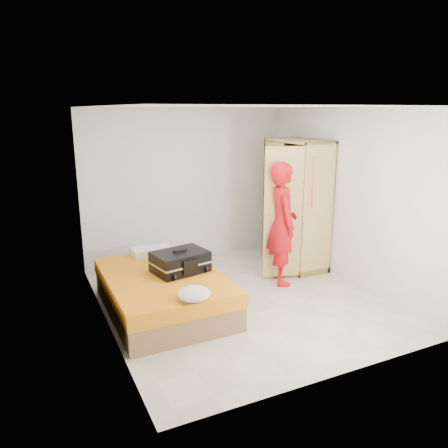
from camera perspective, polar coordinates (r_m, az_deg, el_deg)
name	(u,v)px	position (r m, az deg, el deg)	size (l,w,h in m)	color
room	(241,209)	(5.75, 2.28, 2.01)	(4.00, 4.02, 2.60)	beige
bed	(164,292)	(5.83, -7.88, -8.77)	(1.42, 2.02, 0.50)	#996345
wardrobe	(295,208)	(7.27, 9.27, 2.10)	(1.15, 1.20, 2.10)	tan
person	(282,224)	(6.54, 7.61, 0.01)	(0.67, 0.44, 1.83)	red
suitcase	(180,262)	(5.76, -5.73, -4.93)	(0.78, 0.64, 0.30)	black
round_cushion	(194,294)	(4.95, -3.95, -9.06)	(0.38, 0.38, 0.14)	white
pillow	(151,251)	(6.52, -9.46, -3.47)	(0.56, 0.29, 0.10)	white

